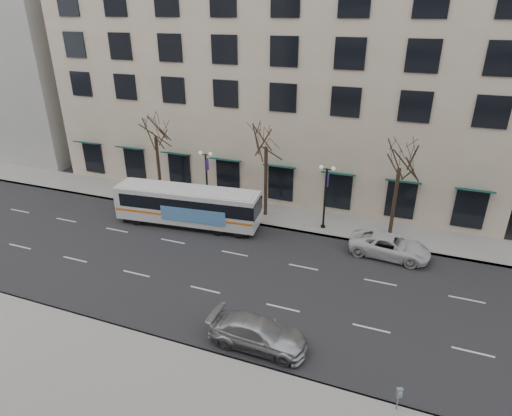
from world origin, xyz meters
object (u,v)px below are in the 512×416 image
at_px(silver_car, 259,334).
at_px(city_bus, 188,205).
at_px(tree_far_right, 401,155).
at_px(lamp_post_right, 325,194).
at_px(pay_station, 399,394).
at_px(white_pickup, 390,246).
at_px(tree_far_mid, 266,135).
at_px(lamp_post_left, 207,178).
at_px(tree_far_left, 155,126).

bearing_deg(silver_car, city_bus, 43.02).
distance_m(tree_far_right, lamp_post_right, 6.11).
bearing_deg(pay_station, white_pickup, 72.65).
bearing_deg(silver_car, pay_station, -103.21).
relative_size(lamp_post_right, silver_car, 1.02).
xyz_separation_m(lamp_post_right, city_bus, (-10.15, -3.05, -1.25)).
xyz_separation_m(tree_far_mid, lamp_post_left, (-4.99, -0.60, -3.96)).
relative_size(silver_car, white_pickup, 0.94).
distance_m(silver_car, white_pickup, 12.70).
xyz_separation_m(lamp_post_right, pay_station, (6.61, -15.50, -1.94)).
xyz_separation_m(tree_far_right, lamp_post_right, (-4.99, -0.60, -3.48)).
relative_size(tree_far_right, white_pickup, 1.48).
height_order(tree_far_right, silver_car, tree_far_right).
bearing_deg(white_pickup, lamp_post_left, 85.35).
height_order(tree_far_mid, lamp_post_left, tree_far_mid).
height_order(tree_far_right, lamp_post_right, tree_far_right).
bearing_deg(lamp_post_right, lamp_post_left, 180.00).
height_order(lamp_post_right, silver_car, lamp_post_right).
relative_size(tree_far_left, city_bus, 0.72).
bearing_deg(city_bus, lamp_post_left, 81.40).
xyz_separation_m(lamp_post_right, silver_car, (-0.28, -13.82, -2.20)).
height_order(tree_far_mid, white_pickup, tree_far_mid).
distance_m(tree_far_left, tree_far_mid, 10.00).
bearing_deg(city_bus, lamp_post_right, 10.97).
bearing_deg(tree_far_right, white_pickup, -86.45).
distance_m(tree_far_left, tree_far_right, 20.00).
relative_size(tree_far_left, lamp_post_left, 1.60).
xyz_separation_m(lamp_post_left, white_pickup, (15.17, -2.34, -2.19)).
height_order(tree_far_left, tree_far_mid, tree_far_mid).
distance_m(tree_far_right, silver_car, 16.37).
relative_size(lamp_post_right, white_pickup, 0.96).
distance_m(tree_far_mid, lamp_post_left, 6.40).
distance_m(lamp_post_left, white_pickup, 15.51).
height_order(silver_car, white_pickup, white_pickup).
height_order(lamp_post_right, city_bus, lamp_post_right).
xyz_separation_m(tree_far_mid, white_pickup, (10.18, -2.94, -6.15)).
bearing_deg(tree_far_right, tree_far_mid, 180.00).
distance_m(tree_far_mid, silver_car, 16.38).
height_order(lamp_post_right, pay_station, lamp_post_right).
bearing_deg(tree_far_left, lamp_post_left, -6.83).
bearing_deg(city_bus, tree_far_left, 137.38).
xyz_separation_m(tree_far_left, city_bus, (4.86, -3.65, -5.00)).
height_order(tree_far_left, silver_car, tree_far_left).
xyz_separation_m(tree_far_mid, pay_station, (11.62, -16.10, -5.90)).
bearing_deg(pay_station, tree_far_mid, 102.24).
height_order(silver_car, pay_station, silver_car).
xyz_separation_m(city_bus, white_pickup, (15.33, 0.70, -0.94)).
height_order(lamp_post_right, white_pickup, lamp_post_right).
bearing_deg(silver_car, tree_far_left, 46.13).
bearing_deg(tree_far_mid, white_pickup, -16.13).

